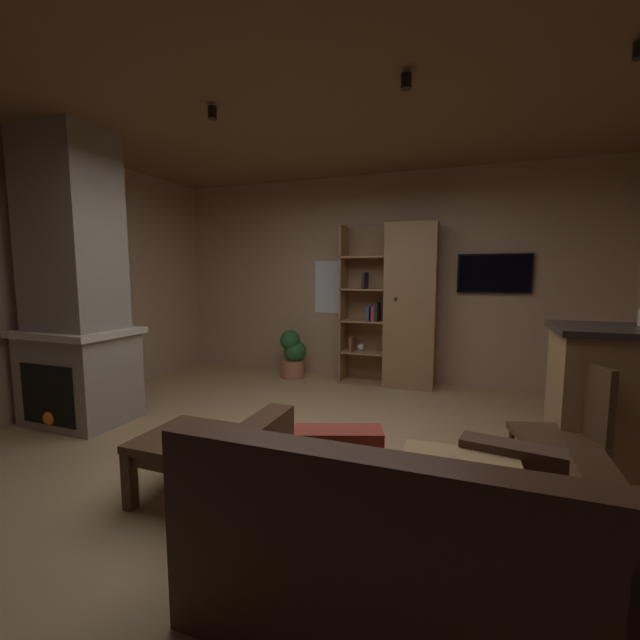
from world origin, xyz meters
The scene contains 18 objects.
floor centered at (0.00, 0.00, -0.01)m, with size 5.79×5.29×0.02m, color tan.
wall_back centered at (0.00, 2.67, 1.37)m, with size 5.91×0.06×2.73m, color tan.
wall_left centered at (-2.92, 0.00, 1.37)m, with size 0.06×5.29×2.73m, color tan.
ceiling centered at (0.00, 0.00, 2.74)m, with size 5.79×5.29×0.02m, color brown.
window_pane_back centered at (-0.56, 2.64, 1.25)m, with size 0.68×0.01×0.73m, color white.
stone_fireplace centered at (-2.34, 0.03, 1.23)m, with size 1.00×0.76×2.73m.
bookshelf_cabinet centered at (0.39, 2.40, 1.02)m, with size 1.20×0.41×2.05m.
leather_couch centered at (0.94, -1.19, 0.31)m, with size 1.67×0.92×0.84m.
coffee_table centered at (-0.42, -0.73, 0.33)m, with size 0.70×0.59×0.41m.
table_book_0 centered at (-0.48, -0.72, 0.42)m, with size 0.13×0.09×0.02m, color beige.
table_book_1 centered at (-0.46, -0.72, 0.44)m, with size 0.12×0.09×0.03m, color black.
dining_chair centered at (1.77, -0.09, 0.53)m, with size 0.52×0.52×0.92m.
potted_floor_plant centered at (-1.10, 2.30, 0.33)m, with size 0.35×0.36×0.66m.
wall_mounted_tv centered at (1.43, 2.61, 1.44)m, with size 0.85×0.06×0.48m.
track_light_spot_0 centered at (-2.07, 0.05, 2.66)m, with size 0.07×0.07×0.09m, color black.
track_light_spot_1 centered at (-0.73, 0.00, 2.66)m, with size 0.07×0.07×0.09m, color black.
track_light_spot_2 centered at (0.74, -0.01, 2.66)m, with size 0.07×0.07×0.09m, color black.
track_light_spot_3 centered at (2.00, 0.06, 2.66)m, with size 0.07×0.07×0.09m, color black.
Camera 1 is at (1.19, -2.81, 1.44)m, focal length 23.01 mm.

